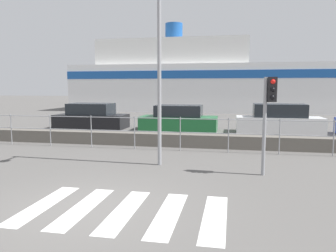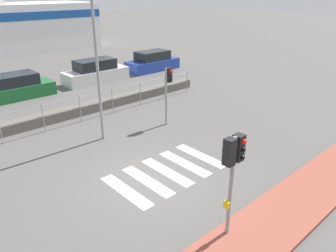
% 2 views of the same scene
% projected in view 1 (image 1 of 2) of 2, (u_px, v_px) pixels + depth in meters
% --- Properties ---
extents(ground_plane, '(160.00, 160.00, 0.00)m').
position_uv_depth(ground_plane, '(87.00, 208.00, 6.75)').
color(ground_plane, '#565451').
extents(crosswalk, '(4.05, 2.40, 0.01)m').
position_uv_depth(crosswalk, '(125.00, 211.00, 6.59)').
color(crosswalk, silver).
rests_on(crosswalk, ground_plane).
extents(seawall, '(18.52, 0.55, 0.53)m').
position_uv_depth(seawall, '(162.00, 140.00, 13.82)').
color(seawall, '#605B54').
rests_on(seawall, ground_plane).
extents(harbor_fence, '(16.71, 0.04, 1.33)m').
position_uv_depth(harbor_fence, '(157.00, 128.00, 12.90)').
color(harbor_fence, gray).
rests_on(harbor_fence, ground_plane).
extents(traffic_light_far, '(0.34, 0.32, 2.75)m').
position_uv_depth(traffic_light_far, '(269.00, 104.00, 9.00)').
color(traffic_light_far, gray).
rests_on(traffic_light_far, ground_plane).
extents(streetlamp, '(0.32, 0.95, 6.67)m').
position_uv_depth(streetlamp, '(158.00, 34.00, 9.87)').
color(streetlamp, gray).
rests_on(streetlamp, ground_plane).
extents(ferry_boat, '(27.22, 7.36, 9.09)m').
position_uv_depth(ferry_boat, '(198.00, 81.00, 34.39)').
color(ferry_boat, white).
rests_on(ferry_boat, ground_plane).
extents(parked_car_black, '(4.28, 1.88, 1.50)m').
position_uv_depth(parked_car_black, '(91.00, 118.00, 19.89)').
color(parked_car_black, black).
rests_on(parked_car_black, ground_plane).
extents(parked_car_green, '(4.38, 1.84, 1.44)m').
position_uv_depth(parked_car_green, '(179.00, 120.00, 18.87)').
color(parked_car_green, '#1E6633').
rests_on(parked_car_green, ground_plane).
extents(parked_car_white, '(4.53, 1.70, 1.57)m').
position_uv_depth(parked_car_white, '(279.00, 120.00, 17.81)').
color(parked_car_white, silver).
rests_on(parked_car_white, ground_plane).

